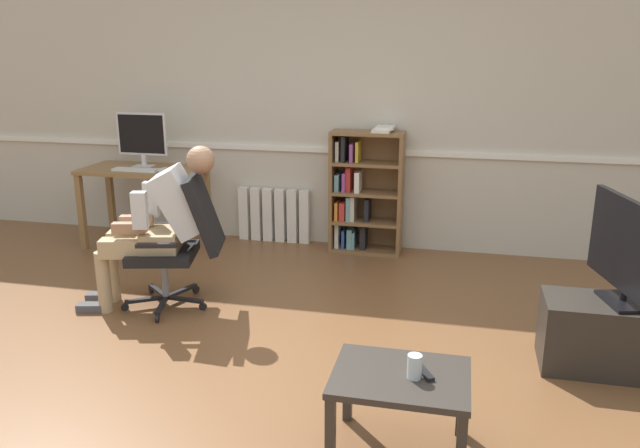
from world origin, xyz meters
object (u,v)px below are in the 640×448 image
(computer_mouse, at_px, (164,170))
(tv_screen, at_px, (630,251))
(drinking_glass, at_px, (415,366))
(bookshelf, at_px, (362,194))
(spare_remote, at_px, (424,372))
(coffee_table, at_px, (400,387))
(radiator, at_px, (274,215))
(keyboard, at_px, (136,170))
(imac_monitor, at_px, (142,136))
(office_chair, at_px, (182,238))
(computer_desk, at_px, (144,181))
(person_seated, at_px, (158,222))
(tv_stand, at_px, (618,337))

(computer_mouse, distance_m, tv_screen, 3.92)
(drinking_glass, bearing_deg, bookshelf, 103.63)
(bookshelf, xyz_separation_m, spare_remote, (0.77, -2.96, -0.12))
(tv_screen, bearing_deg, coffee_table, 119.02)
(computer_mouse, height_order, bookshelf, bookshelf)
(radiator, distance_m, spare_remote, 3.49)
(keyboard, height_order, radiator, keyboard)
(radiator, bearing_deg, drinking_glass, -62.52)
(imac_monitor, relative_size, office_chair, 0.52)
(bookshelf, bearing_deg, drinking_glass, -76.37)
(imac_monitor, bearing_deg, drinking_glass, -44.87)
(drinking_glass, bearing_deg, computer_desk, 135.68)
(person_seated, xyz_separation_m, tv_screen, (3.07, -0.28, 0.10))
(drinking_glass, distance_m, spare_remote, 0.08)
(keyboard, relative_size, spare_remote, 2.89)
(imac_monitor, xyz_separation_m, computer_mouse, (0.30, -0.20, -0.28))
(person_seated, distance_m, spare_remote, 2.41)
(imac_monitor, relative_size, tv_screen, 0.56)
(bookshelf, height_order, coffee_table, bookshelf)
(bookshelf, bearing_deg, tv_screen, -45.87)
(bookshelf, height_order, person_seated, person_seated)
(computer_desk, distance_m, imac_monitor, 0.42)
(keyboard, xyz_separation_m, office_chair, (0.98, -1.16, -0.24))
(imac_monitor, distance_m, keyboard, 0.36)
(tv_stand, relative_size, coffee_table, 1.37)
(computer_mouse, height_order, person_seated, person_seated)
(coffee_table, bearing_deg, spare_remote, 14.54)
(imac_monitor, xyz_separation_m, person_seated, (0.86, -1.41, -0.40))
(bookshelf, bearing_deg, imac_monitor, -174.16)
(radiator, bearing_deg, tv_screen, -36.25)
(radiator, xyz_separation_m, person_seated, (-0.34, -1.73, 0.38))
(computer_mouse, xyz_separation_m, radiator, (0.89, 0.51, -0.51))
(keyboard, height_order, office_chair, office_chair)
(computer_mouse, relative_size, radiator, 0.14)
(person_seated, xyz_separation_m, tv_stand, (3.07, -0.28, -0.43))
(computer_desk, height_order, computer_mouse, computer_mouse)
(keyboard, distance_m, bookshelf, 2.10)
(coffee_table, bearing_deg, person_seated, 144.21)
(keyboard, distance_m, radiator, 1.37)
(person_seated, bearing_deg, spare_remote, 42.30)
(keyboard, bearing_deg, imac_monitor, 97.51)
(person_seated, bearing_deg, tv_stand, 70.92)
(computer_mouse, xyz_separation_m, coffee_table, (2.44, -2.58, -0.42))
(spare_remote, bearing_deg, imac_monitor, 107.33)
(keyboard, distance_m, computer_mouse, 0.27)
(office_chair, xyz_separation_m, tv_stand, (2.91, -0.32, -0.31))
(computer_desk, xyz_separation_m, keyboard, (0.00, -0.14, 0.13))
(bookshelf, relative_size, coffee_table, 1.86)
(tv_stand, bearing_deg, tv_screen, 13.57)
(keyboard, height_order, person_seated, person_seated)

